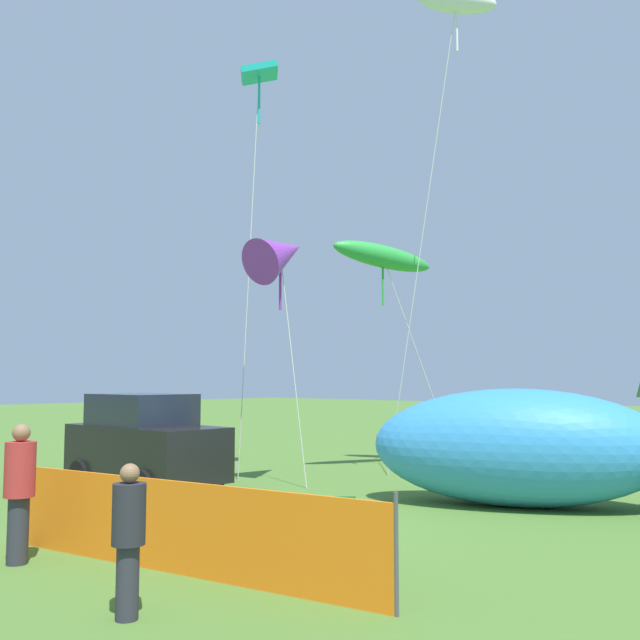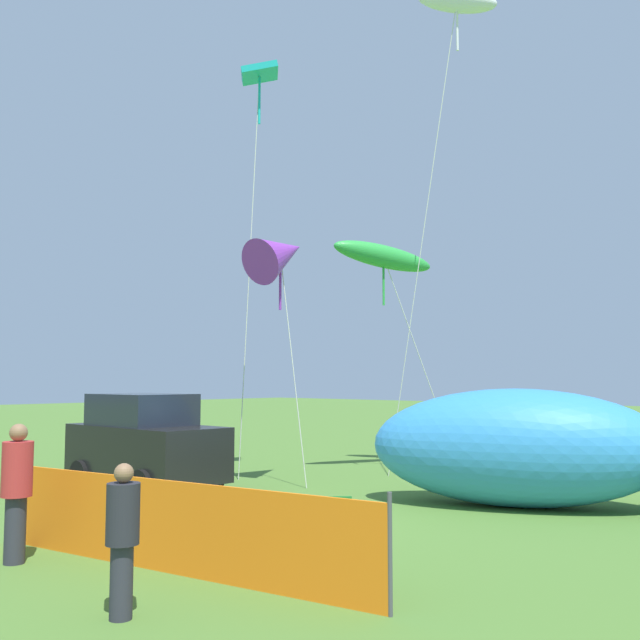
# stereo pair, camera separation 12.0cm
# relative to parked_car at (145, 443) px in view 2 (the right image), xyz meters

# --- Properties ---
(ground_plane) EXTENTS (120.00, 120.00, 0.00)m
(ground_plane) POSITION_rel_parked_car_xyz_m (3.94, -0.75, -1.04)
(ground_plane) COLOR #4C752D
(parked_car) EXTENTS (3.87, 1.96, 2.12)m
(parked_car) POSITION_rel_parked_car_xyz_m (0.00, 0.00, 0.00)
(parked_car) COLOR black
(parked_car) RESTS_ON ground
(folding_chair) EXTENTS (0.76, 0.76, 0.91)m
(folding_chair) POSITION_rel_parked_car_xyz_m (7.37, -2.14, -0.51)
(folding_chair) COLOR #267F33
(folding_chair) RESTS_ON ground
(inflatable_cat) EXTENTS (7.20, 4.61, 2.26)m
(inflatable_cat) POSITION_rel_parked_car_xyz_m (7.62, 3.97, 0.01)
(inflatable_cat) COLOR #338CD8
(inflatable_cat) RESTS_ON ground
(safety_fence) EXTENTS (6.22, 1.13, 1.26)m
(safety_fence) POSITION_rel_parked_car_xyz_m (5.88, -3.60, -0.46)
(safety_fence) COLOR orange
(safety_fence) RESTS_ON ground
(spectator_in_red_shirt) EXTENTS (0.34, 0.34, 1.57)m
(spectator_in_red_shirt) POSITION_rel_parked_car_xyz_m (6.98, -4.97, -0.18)
(spectator_in_red_shirt) COLOR #2D2D38
(spectator_in_red_shirt) RESTS_ON ground
(spectator_in_yellow_shirt) EXTENTS (0.40, 0.40, 1.84)m
(spectator_in_yellow_shirt) POSITION_rel_parked_car_xyz_m (4.00, -4.71, -0.03)
(spectator_in_yellow_shirt) COLOR #2D2D38
(spectator_in_yellow_shirt) RESTS_ON ground
(kite_white_ghost) EXTENTS (3.12, 1.49, 12.45)m
(kite_white_ghost) POSITION_rel_parked_car_xyz_m (4.53, 5.84, 10.82)
(kite_white_ghost) COLOR silver
(kite_white_ghost) RESTS_ON ground
(kite_teal_diamond) EXTENTS (1.28, 1.28, 10.25)m
(kite_teal_diamond) POSITION_rel_parked_car_xyz_m (0.83, 2.57, 8.79)
(kite_teal_diamond) COLOR silver
(kite_teal_diamond) RESTS_ON ground
(kite_green_fish) EXTENTS (1.85, 3.64, 6.24)m
(kite_green_fish) POSITION_rel_parked_car_xyz_m (2.20, 5.82, 4.64)
(kite_green_fish) COLOR silver
(kite_green_fish) RESTS_ON ground
(kite_purple_delta) EXTENTS (1.18, 1.82, 6.11)m
(kite_purple_delta) POSITION_rel_parked_car_xyz_m (1.86, 2.32, 4.29)
(kite_purple_delta) COLOR silver
(kite_purple_delta) RESTS_ON ground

